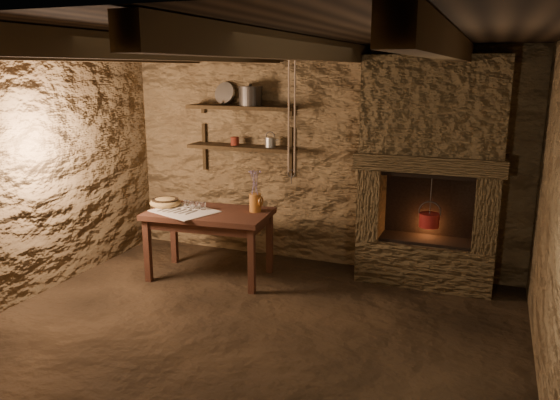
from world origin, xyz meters
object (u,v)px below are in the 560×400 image
at_px(stoneware_jug, 255,194).
at_px(wooden_bowl, 165,203).
at_px(iron_stockpot, 251,97).
at_px(red_pot, 429,219).
at_px(work_table, 210,242).

relative_size(stoneware_jug, wooden_bowl, 1.31).
bearing_deg(wooden_bowl, stoneware_jug, 8.65).
xyz_separation_m(iron_stockpot, red_pot, (2.01, -0.12, -1.17)).
relative_size(work_table, iron_stockpot, 5.18).
height_order(work_table, wooden_bowl, wooden_bowl).
bearing_deg(red_pot, iron_stockpot, 176.58).
xyz_separation_m(work_table, iron_stockpot, (0.16, 0.73, 1.48)).
height_order(wooden_bowl, iron_stockpot, iron_stockpot).
bearing_deg(work_table, wooden_bowl, 172.97).
distance_m(iron_stockpot, red_pot, 2.33).
height_order(work_table, red_pot, red_pot).
bearing_deg(red_pot, wooden_bowl, -167.52).
bearing_deg(work_table, red_pot, 10.43).
xyz_separation_m(stoneware_jug, wooden_bowl, (-1.00, -0.15, -0.15)).
xyz_separation_m(stoneware_jug, iron_stockpot, (-0.30, 0.57, 0.96)).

